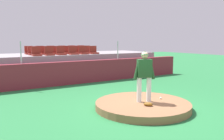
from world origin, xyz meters
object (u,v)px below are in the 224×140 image
stadium_chair_1 (49,53)px  baseball (161,98)px  stadium_chair_0 (36,53)px  stadium_chair_14 (51,51)px  fielding_glove (148,104)px  stadium_chair_4 (83,52)px  stadium_chair_10 (77,51)px  stadium_chair_6 (32,52)px  stadium_chair_3 (73,52)px  stadium_chair_8 (56,52)px  stadium_chair_9 (67,51)px  stadium_chair_12 (29,52)px  pitcher (144,72)px  stadium_chair_5 (94,51)px  stadium_chair_2 (61,52)px  stadium_chair_17 (82,50)px  stadium_chair_11 (87,51)px  stadium_chair_13 (40,51)px  stadium_chair_16 (72,51)px  stadium_chair_7 (45,52)px  stadium_chair_15 (62,51)px

stadium_chair_1 → baseball: bearing=105.2°
stadium_chair_0 → stadium_chair_14: bearing=-127.5°
fielding_glove → stadium_chair_4: 7.56m
stadium_chair_0 → stadium_chair_10: bearing=-161.5°
stadium_chair_1 → stadium_chair_6: 1.15m
stadium_chair_3 → stadium_chair_8: same height
fielding_glove → stadium_chair_9: size_ratio=0.60×
baseball → stadium_chair_14: 8.92m
stadium_chair_12 → stadium_chair_14: size_ratio=1.00×
pitcher → stadium_chair_9: bearing=111.1°
baseball → stadium_chair_5: size_ratio=0.15×
stadium_chair_2 → stadium_chair_9: size_ratio=1.00×
stadium_chair_14 → fielding_glove: bearing=91.3°
stadium_chair_10 → stadium_chair_17: size_ratio=1.00×
baseball → stadium_chair_0: 7.51m
stadium_chair_11 → stadium_chair_13: bearing=-18.4°
stadium_chair_6 → stadium_chair_13: 1.11m
stadium_chair_14 → stadium_chair_16: bearing=179.6°
stadium_chair_5 → stadium_chair_12: size_ratio=1.00×
stadium_chair_10 → stadium_chair_13: size_ratio=1.00×
stadium_chair_9 → stadium_chair_13: bearing=-32.5°
stadium_chair_14 → stadium_chair_9: bearing=128.1°
stadium_chair_6 → stadium_chair_16: bearing=-162.8°
pitcher → fielding_glove: size_ratio=5.85×
stadium_chair_1 → stadium_chair_17: same height
pitcher → stadium_chair_2: bearing=116.6°
stadium_chair_12 → stadium_chair_13: bearing=-179.1°
stadium_chair_4 → stadium_chair_12: (-2.77, 1.81, 0.00)m
stadium_chair_4 → fielding_glove: bearing=80.7°
stadium_chair_2 → stadium_chair_11: bearing=-158.0°
pitcher → stadium_chair_14: 8.70m
baseball → stadium_chair_0: stadium_chair_0 is taller
pitcher → stadium_chair_8: stadium_chair_8 is taller
pitcher → stadium_chair_7: (-1.10, 7.80, 0.41)m
pitcher → stadium_chair_17: 8.84m
stadium_chair_11 → stadium_chair_14: same height
pitcher → stadium_chair_10: (0.99, 7.80, 0.41)m
stadium_chair_3 → stadium_chair_6: bearing=-23.2°
stadium_chair_5 → stadium_chair_8: (-2.13, 0.90, 0.00)m
stadium_chair_10 → stadium_chair_3: bearing=53.1°
stadium_chair_0 → stadium_chair_16: 3.37m
stadium_chair_15 → stadium_chair_0: bearing=40.1°
stadium_chair_7 → stadium_chair_13: 0.88m
stadium_chair_12 → stadium_chair_14: bearing=-179.4°
stadium_chair_8 → stadium_chair_17: 2.31m
stadium_chair_12 → stadium_chair_3: bearing=140.0°
baseball → stadium_chair_6: 8.37m
stadium_chair_10 → stadium_chair_16: size_ratio=1.00×
stadium_chair_9 → stadium_chair_0: bearing=23.9°
stadium_chair_6 → stadium_chair_17: (3.50, 0.87, 0.00)m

